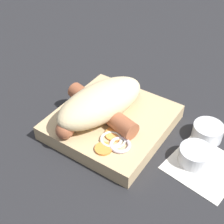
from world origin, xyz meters
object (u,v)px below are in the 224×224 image
object	(u,v)px
bread_roll	(101,102)
condiment_cup_far	(207,132)
food_tray	(112,122)
sausage	(101,109)
condiment_cup_near	(195,156)

from	to	relation	value
bread_roll	condiment_cup_far	distance (m)	0.20
food_tray	sausage	distance (m)	0.03
bread_roll	food_tray	bearing A→B (deg)	-67.49
food_tray	bread_roll	world-z (taller)	bread_roll
bread_roll	sausage	distance (m)	0.01
condiment_cup_near	sausage	bearing A→B (deg)	95.55
food_tray	sausage	size ratio (longest dim) A/B	1.09
bread_roll	condiment_cup_far	bearing A→B (deg)	-65.30
sausage	condiment_cup_far	xyz separation A→B (m)	(0.08, -0.17, -0.03)
sausage	condiment_cup_near	world-z (taller)	sausage
condiment_cup_near	condiment_cup_far	xyz separation A→B (m)	(0.06, 0.00, 0.00)
sausage	bread_roll	bearing A→B (deg)	43.20
bread_roll	sausage	bearing A→B (deg)	-136.80
sausage	condiment_cup_far	size ratio (longest dim) A/B	3.46
bread_roll	condiment_cup_far	size ratio (longest dim) A/B	3.62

